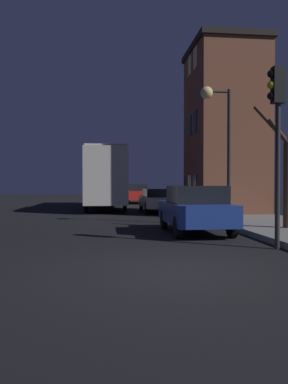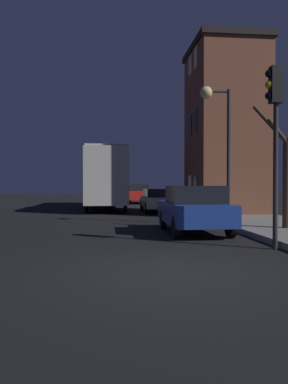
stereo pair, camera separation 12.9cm
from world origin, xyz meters
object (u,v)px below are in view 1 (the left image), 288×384
(streetlamp, at_px, (217,122))
(bare_tree, at_px, (286,169))
(bus, at_px, (105,175))
(traffic_light, at_px, (277,119))
(car_near_lane, at_px, (195,208))
(car_mid_lane, at_px, (158,200))
(car_far_lane, at_px, (137,193))

(streetlamp, height_order, bare_tree, streetlamp)
(streetlamp, bearing_deg, bus, 109.96)
(traffic_light, distance_m, bus, 17.60)
(bare_tree, distance_m, car_near_lane, 3.33)
(car_mid_lane, relative_size, car_far_lane, 1.11)
(traffic_light, distance_m, car_mid_lane, 13.10)
(car_far_lane, bearing_deg, bare_tree, -81.06)
(streetlamp, height_order, car_mid_lane, streetlamp)
(streetlamp, height_order, car_far_lane, streetlamp)
(bare_tree, xyz_separation_m, car_near_lane, (-3.05, 0.22, -1.32))
(streetlamp, distance_m, traffic_light, 5.35)
(traffic_light, bearing_deg, car_mid_lane, 94.79)
(car_mid_lane, bearing_deg, bare_tree, -73.61)
(streetlamp, relative_size, bare_tree, 1.26)
(bare_tree, relative_size, bus, 0.35)
(car_near_lane, height_order, car_mid_lane, car_near_lane)
(car_near_lane, distance_m, car_mid_lane, 9.56)
(traffic_light, distance_m, bare_tree, 3.70)
(car_mid_lane, bearing_deg, traffic_light, -85.21)
(bare_tree, distance_m, car_mid_lane, 10.29)
(traffic_light, relative_size, bare_tree, 1.09)
(car_mid_lane, bearing_deg, car_near_lane, -91.01)
(car_mid_lane, bearing_deg, streetlamp, -80.86)
(bus, xyz_separation_m, car_far_lane, (2.75, 6.31, -1.40))
(streetlamp, distance_m, car_mid_lane, 8.31)
(streetlamp, bearing_deg, car_far_lane, 94.85)
(streetlamp, relative_size, car_far_lane, 1.21)
(traffic_light, height_order, bare_tree, traffic_light)
(streetlamp, relative_size, bus, 0.44)
(car_far_lane, bearing_deg, traffic_light, -86.58)
(streetlamp, bearing_deg, traffic_light, -91.49)
(car_near_lane, bearing_deg, bus, 101.85)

